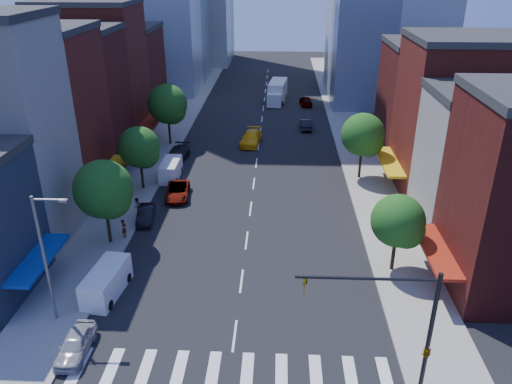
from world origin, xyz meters
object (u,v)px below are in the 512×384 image
parked_car_front (76,344)px  traffic_car_far (306,101)px  traffic_car_oncoming (306,124)px  parked_car_third (178,191)px  cargo_van_near (106,283)px  cargo_van_far (171,170)px  taxi (251,138)px  box_truck (277,92)px  pedestrian_far (137,206)px  parked_car_second (146,214)px  parked_car_rear (177,155)px  pedestrian_near (124,228)px

parked_car_front → traffic_car_far: size_ratio=0.93×
parked_car_front → traffic_car_oncoming: (15.91, 45.49, 0.02)m
parked_car_third → traffic_car_far: size_ratio=1.12×
cargo_van_near → cargo_van_far: (0.32, 21.22, -0.05)m
parked_car_front → taxi: size_ratio=0.71×
parked_car_third → box_truck: 39.32m
taxi → pedestrian_far: 22.80m
parked_car_second → taxi: taxi is taller
cargo_van_near → traffic_car_oncoming: cargo_van_near is taller
cargo_van_near → parked_car_rear: bearing=96.3°
cargo_van_far → pedestrian_far: (-1.30, -9.06, 0.02)m
pedestrian_near → box_truck: bearing=-17.4°
parked_car_third → cargo_van_far: bearing=103.3°
taxi → pedestrian_near: pedestrian_near is taller
parked_car_front → parked_car_rear: 32.27m
cargo_van_far → pedestrian_far: size_ratio=2.73×
parked_car_rear → pedestrian_near: size_ratio=3.24×
cargo_van_near → taxi: (8.51, 32.88, -0.19)m
parked_car_second → traffic_car_far: bearing=61.1°
parked_car_second → box_truck: 44.73m
parked_car_rear → pedestrian_far: (-1.00, -14.24, 0.22)m
parked_car_front → traffic_car_oncoming: bearing=70.1°
parked_car_front → pedestrian_near: size_ratio=2.44×
parked_car_third → pedestrian_near: bearing=-115.6°
parked_car_rear → pedestrian_near: bearing=-87.3°
taxi → pedestrian_near: (-9.50, -24.89, 0.15)m
cargo_van_far → pedestrian_near: (-1.30, -13.22, 0.01)m
pedestrian_far → traffic_car_far: bearing=168.3°
cargo_van_near → box_truck: size_ratio=0.58×
parked_car_third → taxi: 17.76m
pedestrian_near → parked_car_second: bearing=-19.0°
parked_car_front → cargo_van_near: bearing=89.5°
box_truck → pedestrian_far: box_truck is taller
parked_car_second → cargo_van_near: cargo_van_near is taller
parked_car_third → cargo_van_near: size_ratio=0.97×
taxi → pedestrian_far: (-9.50, -20.73, 0.17)m
pedestrian_far → traffic_car_oncoming: bearing=160.1°
traffic_car_oncoming → traffic_car_far: traffic_car_far is taller
parked_car_third → traffic_car_oncoming: 27.10m
parked_car_front → parked_car_third: (2.00, 22.23, -0.01)m
parked_car_front → pedestrian_far: pedestrian_far is taller
pedestrian_near → traffic_car_oncoming: bearing=-30.3°
parked_car_third → cargo_van_near: (-2.01, -16.36, 0.34)m
box_truck → cargo_van_near: bearing=-95.5°
parked_car_front → parked_car_second: 17.16m
taxi → traffic_car_far: (7.96, 19.52, -0.09)m
box_truck → traffic_car_oncoming: bearing=-67.5°
taxi → parked_car_front: bearing=-95.6°
parked_car_third → pedestrian_near: pedestrian_near is taller
parked_car_second → cargo_van_far: 9.94m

